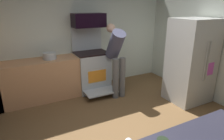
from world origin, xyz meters
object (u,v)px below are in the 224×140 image
at_px(microwave, 89,20).
at_px(person_cook, 116,55).
at_px(refrigerator, 191,61).
at_px(oven_range, 92,70).
at_px(stock_pot, 50,56).

bearing_deg(microwave, person_cook, -59.94).
bearing_deg(refrigerator, oven_range, 138.23).
relative_size(refrigerator, person_cook, 1.09).
xyz_separation_m(oven_range, stock_pot, (-0.96, 0.01, 0.46)).
distance_m(refrigerator, person_cook, 1.59).
bearing_deg(refrigerator, stock_pot, 150.21).
relative_size(oven_range, person_cook, 0.94).
bearing_deg(oven_range, person_cook, -55.87).
relative_size(oven_range, microwave, 2.06).
bearing_deg(refrigerator, microwave, 136.46).
height_order(oven_range, stock_pot, oven_range).
relative_size(microwave, person_cook, 0.46).
bearing_deg(microwave, stock_pot, -175.23).
bearing_deg(person_cook, oven_range, 124.13).
bearing_deg(oven_range, stock_pot, 179.12).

